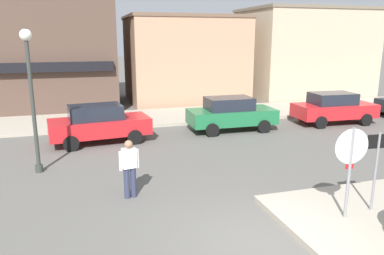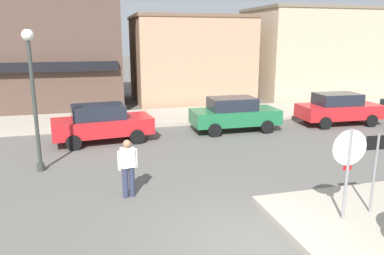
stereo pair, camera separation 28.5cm
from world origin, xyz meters
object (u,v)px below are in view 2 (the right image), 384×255
object	(u,v)px
stop_sign	(348,163)
lamp_post	(32,80)
pedestrian_crossing_near	(128,167)
parked_car_third	(339,108)
one_way_sign	(375,165)
parked_car_second	(234,114)
parked_car_nearest	(102,123)

from	to	relation	value
stop_sign	lamp_post	size ratio (longest dim) A/B	0.51
lamp_post	pedestrian_crossing_near	size ratio (longest dim) A/B	2.82
lamp_post	parked_car_third	xyz separation A→B (m)	(13.51, 3.28, -2.15)
one_way_sign	parked_car_second	size ratio (longest dim) A/B	0.52
lamp_post	parked_car_nearest	world-z (taller)	lamp_post
stop_sign	lamp_post	bearing A→B (deg)	141.81
parked_car_third	pedestrian_crossing_near	xyz separation A→B (m)	(-10.94, -6.09, 0.06)
lamp_post	parked_car_second	world-z (taller)	lamp_post
stop_sign	lamp_post	distance (m)	9.28
parked_car_second	pedestrian_crossing_near	bearing A→B (deg)	-131.38
one_way_sign	pedestrian_crossing_near	bearing A→B (deg)	153.57
stop_sign	parked_car_third	size ratio (longest dim) A/B	0.56
stop_sign	parked_car_second	size ratio (longest dim) A/B	0.57
parked_car_nearest	pedestrian_crossing_near	xyz separation A→B (m)	(0.51, -5.84, 0.06)
stop_sign	parked_car_second	bearing A→B (deg)	84.76
one_way_sign	stop_sign	bearing A→B (deg)	-171.23
parked_car_nearest	parked_car_third	xyz separation A→B (m)	(11.45, 0.25, 0.00)
parked_car_nearest	parked_car_third	world-z (taller)	same
stop_sign	one_way_sign	world-z (taller)	stop_sign
lamp_post	parked_car_third	bearing A→B (deg)	13.66
parked_car_second	parked_car_third	size ratio (longest dim) A/B	0.99
pedestrian_crossing_near	stop_sign	bearing A→B (deg)	-31.73
pedestrian_crossing_near	lamp_post	bearing A→B (deg)	132.56
stop_sign	pedestrian_crossing_near	size ratio (longest dim) A/B	1.43
lamp_post	parked_car_second	xyz separation A→B (m)	(8.03, 3.39, -2.15)
lamp_post	parked_car_second	distance (m)	8.98
pedestrian_crossing_near	parked_car_second	bearing A→B (deg)	48.62
stop_sign	parked_car_nearest	distance (m)	10.13
parked_car_second	parked_car_third	bearing A→B (deg)	-1.14
stop_sign	parked_car_nearest	world-z (taller)	stop_sign
stop_sign	parked_car_second	world-z (taller)	stop_sign
one_way_sign	parked_car_nearest	world-z (taller)	one_way_sign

